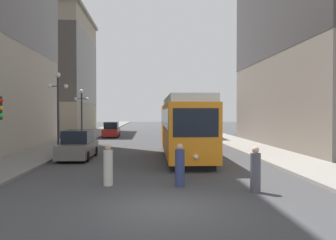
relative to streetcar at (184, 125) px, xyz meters
name	(u,v)px	position (x,y,z in m)	size (l,w,h in m)	color
ground_plane	(165,209)	(-1.84, -11.97, -2.10)	(200.00, 200.00, 0.00)	#424244
sidewalk_left	(98,132)	(-9.83, 28.03, -2.03)	(3.48, 120.00, 0.15)	gray
sidewalk_right	(205,132)	(6.15, 28.03, -2.03)	(3.48, 120.00, 0.15)	gray
streetcar	(184,125)	(0.00, 0.00, 0.00)	(2.74, 12.39, 3.89)	black
transit_bus	(196,121)	(3.50, 18.76, -0.15)	(3.04, 12.92, 3.45)	black
parked_car_left_near	(111,130)	(-6.79, 18.61, -1.26)	(1.93, 4.45, 1.82)	black
parked_car_left_mid	(78,145)	(-6.79, -0.49, -1.26)	(1.94, 4.73, 1.82)	black
pedestrian_crossing_near	(255,171)	(1.58, -10.06, -1.32)	(0.38, 0.38, 1.68)	#4C4C56
pedestrian_crossing_far	(108,166)	(-3.94, -8.59, -1.33)	(0.37, 0.37, 1.66)	beige
pedestrian_on_sidewalk	(180,166)	(-1.09, -8.93, -1.31)	(0.38, 0.38, 1.71)	navy
lamp_post_left_near	(58,100)	(-8.69, 2.02, 1.73)	(1.41, 0.36, 5.61)	#333338
lamp_post_left_far	(82,107)	(-8.69, 10.40, 1.38)	(1.41, 0.36, 5.01)	#333338
building_left_corner	(39,71)	(-18.92, 30.03, 7.11)	(15.30, 16.94, 17.94)	gray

